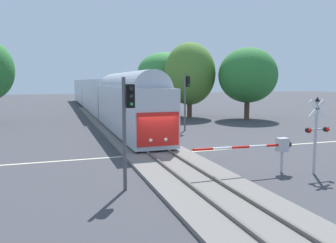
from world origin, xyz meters
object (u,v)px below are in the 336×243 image
at_px(commuter_train, 98,95).
at_px(traffic_signal_median, 128,115).
at_px(crossing_signal_mast, 316,127).
at_px(traffic_signal_far_side, 186,92).
at_px(elm_centre_background, 164,72).
at_px(oak_far_right, 190,74).
at_px(maple_right_background, 248,75).
at_px(crossing_gate_near, 273,147).

bearing_deg(commuter_train, traffic_signal_median, -95.00).
bearing_deg(crossing_signal_mast, traffic_signal_far_side, 92.08).
relative_size(commuter_train, traffic_signal_median, 13.38).
distance_m(crossing_signal_mast, elm_centre_background, 31.89).
bearing_deg(traffic_signal_far_side, oak_far_right, 66.40).
bearing_deg(commuter_train, elm_centre_background, -33.04).
relative_size(traffic_signal_far_side, maple_right_background, 0.62).
xyz_separation_m(commuter_train, crossing_gate_near, (4.32, -36.33, -1.34)).
xyz_separation_m(crossing_gate_near, maple_right_background, (12.18, 22.24, 4.02)).
xyz_separation_m(crossing_gate_near, crossing_signal_mast, (1.97, -0.78, 1.00)).
relative_size(crossing_gate_near, oak_far_right, 0.57).
xyz_separation_m(commuter_train, oak_far_right, (10.48, -9.99, 2.90)).
distance_m(elm_centre_background, maple_right_background, 11.79).
height_order(commuter_train, elm_centre_background, elm_centre_background).
distance_m(crossing_gate_near, crossing_signal_mast, 2.34).
distance_m(crossing_signal_mast, oak_far_right, 27.63).
height_order(crossing_gate_near, traffic_signal_far_side, traffic_signal_far_side).
bearing_deg(crossing_signal_mast, crossing_gate_near, 158.29).
bearing_deg(traffic_signal_median, elm_centre_background, 69.48).
distance_m(crossing_gate_near, traffic_signal_median, 7.76).
xyz_separation_m(traffic_signal_median, traffic_signal_far_side, (8.90, 15.68, 0.40)).
relative_size(traffic_signal_median, oak_far_right, 0.50).
bearing_deg(crossing_signal_mast, commuter_train, 99.62).
bearing_deg(elm_centre_background, maple_right_background, -46.85).
bearing_deg(traffic_signal_median, commuter_train, 85.00).
xyz_separation_m(crossing_gate_near, traffic_signal_far_side, (1.38, 15.40, 2.27)).
bearing_deg(oak_far_right, crossing_gate_near, -103.17).
bearing_deg(maple_right_background, commuter_train, 139.51).
bearing_deg(crossing_signal_mast, elm_centre_background, 86.10).
bearing_deg(crossing_signal_mast, maple_right_background, 66.09).
distance_m(traffic_signal_far_side, oak_far_right, 12.09).
bearing_deg(maple_right_background, traffic_signal_median, -131.18).
distance_m(commuter_train, crossing_signal_mast, 37.64).
relative_size(crossing_signal_mast, oak_far_right, 0.41).
distance_m(commuter_train, maple_right_background, 21.86).
height_order(crossing_gate_near, oak_far_right, oak_far_right).
height_order(traffic_signal_far_side, elm_centre_background, elm_centre_background).
distance_m(maple_right_background, oak_far_right, 7.28).
relative_size(commuter_train, crossing_gate_near, 11.79).
distance_m(crossing_signal_mast, maple_right_background, 25.37).
relative_size(crossing_signal_mast, traffic_signal_far_side, 0.72).
xyz_separation_m(traffic_signal_median, oak_far_right, (13.68, 26.61, 2.37)).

